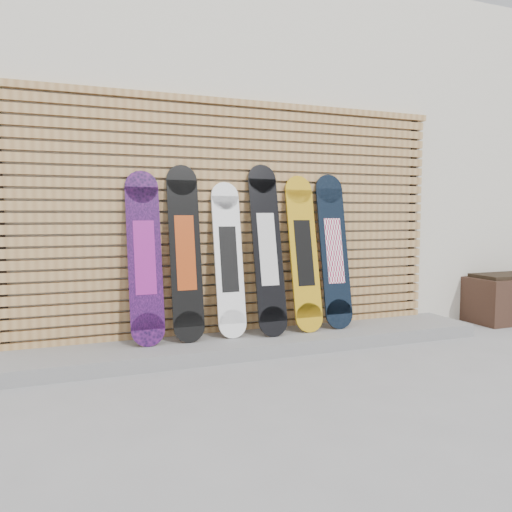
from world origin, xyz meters
The scene contains 10 objects.
ground centered at (0.00, 0.00, 0.00)m, with size 80.00×80.00×0.00m, color gray.
building centered at (0.50, 3.50, 1.80)m, with size 12.00×5.00×3.60m, color beige.
concrete_step centered at (-0.15, 0.68, 0.06)m, with size 4.60×0.70×0.12m, color slate.
slat_wall centered at (-0.15, 0.97, 1.21)m, with size 4.26×0.08×2.29m.
snowboard_0 centered at (-1.06, 0.80, 0.86)m, with size 0.29×0.30×1.49m.
snowboard_1 centered at (-0.70, 0.80, 0.89)m, with size 0.28×0.30×1.55m.
snowboard_2 centered at (-0.30, 0.80, 0.82)m, with size 0.26×0.28×1.41m.
snowboard_3 centered at (0.06, 0.76, 0.91)m, with size 0.28×0.37×1.58m.
snowboard_4 centered at (0.45, 0.78, 0.86)m, with size 0.28×0.33×1.49m.
snowboard_5 centered at (0.79, 0.79, 0.87)m, with size 0.29×0.31×1.51m.
Camera 1 is at (-1.69, -3.51, 1.23)m, focal length 35.00 mm.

